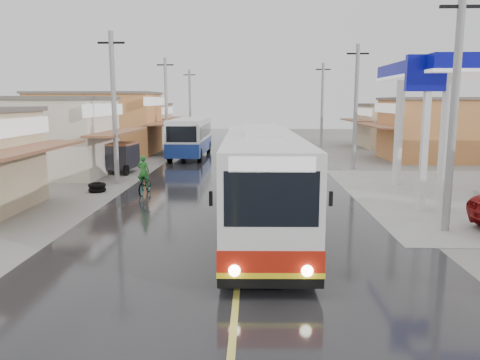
{
  "coord_description": "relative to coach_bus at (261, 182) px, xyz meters",
  "views": [
    {
      "loc": [
        0.37,
        -15.79,
        4.43
      ],
      "look_at": [
        -0.12,
        1.45,
        1.51
      ],
      "focal_mm": 35.0,
      "sensor_mm": 36.0,
      "label": 1
    }
  ],
  "objects": [
    {
      "name": "ground",
      "position": [
        -0.65,
        0.18,
        -1.73
      ],
      "size": [
        120.0,
        120.0,
        0.0
      ],
      "primitive_type": "plane",
      "color": "slate",
      "rests_on": "ground"
    },
    {
      "name": "shopfronts_left",
      "position": [
        -13.65,
        18.18,
        -1.73
      ],
      "size": [
        11.0,
        44.0,
        5.2
      ],
      "primitive_type": null,
      "color": "tan",
      "rests_on": "ground"
    },
    {
      "name": "cyclist",
      "position": [
        -5.49,
        6.32,
        -1.11
      ],
      "size": [
        0.74,
        1.8,
        1.9
      ],
      "rotation": [
        0.0,
        0.0,
        -0.07
      ],
      "color": "black",
      "rests_on": "ground"
    },
    {
      "name": "road",
      "position": [
        -0.65,
        15.18,
        -1.72
      ],
      "size": [
        12.0,
        90.0,
        0.02
      ],
      "primitive_type": "cube",
      "color": "black",
      "rests_on": "ground"
    },
    {
      "name": "utility_poles_right",
      "position": [
        6.35,
        15.18,
        -1.73
      ],
      "size": [
        1.6,
        36.0,
        8.0
      ],
      "primitive_type": null,
      "color": "gray",
      "rests_on": "ground"
    },
    {
      "name": "utility_poles_left",
      "position": [
        -7.65,
        16.18,
        -1.73
      ],
      "size": [
        1.6,
        50.0,
        8.0
      ],
      "primitive_type": null,
      "color": "gray",
      "rests_on": "ground"
    },
    {
      "name": "coach_bus",
      "position": [
        0.0,
        0.0,
        0.0
      ],
      "size": [
        2.81,
        11.57,
        3.59
      ],
      "rotation": [
        0.0,
        0.0,
        0.02
      ],
      "color": "silver",
      "rests_on": "road"
    },
    {
      "name": "tricycle_near",
      "position": [
        -8.43,
        12.96,
        -0.66
      ],
      "size": [
        1.9,
        2.64,
        1.88
      ],
      "rotation": [
        0.0,
        0.0,
        -0.13
      ],
      "color": "#26262D",
      "rests_on": "ground"
    },
    {
      "name": "tyre_stack",
      "position": [
        -7.97,
        6.83,
        -1.52
      ],
      "size": [
        0.86,
        0.86,
        0.44
      ],
      "color": "black",
      "rests_on": "ground"
    },
    {
      "name": "centre_line",
      "position": [
        -0.65,
        15.18,
        -1.71
      ],
      "size": [
        0.15,
        90.0,
        0.01
      ],
      "primitive_type": "cube",
      "color": "#D8CC4C",
      "rests_on": "road"
    },
    {
      "name": "second_bus",
      "position": [
        -5.26,
        21.36,
        -0.1
      ],
      "size": [
        2.53,
        9.16,
        3.04
      ],
      "rotation": [
        0.0,
        0.0,
        -0.01
      ],
      "color": "silver",
      "rests_on": "road"
    }
  ]
}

